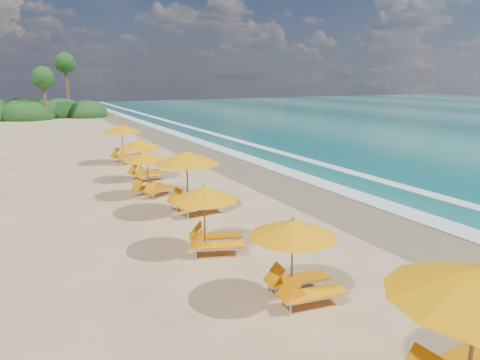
# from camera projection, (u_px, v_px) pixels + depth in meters

# --- Properties ---
(ground) EXTENTS (160.00, 160.00, 0.00)m
(ground) POSITION_uv_depth(u_px,v_px,m) (240.00, 210.00, 17.07)
(ground) COLOR #D5B47D
(ground) RESTS_ON ground
(wet_sand) EXTENTS (4.00, 160.00, 0.01)m
(wet_sand) POSITION_uv_depth(u_px,v_px,m) (323.00, 197.00, 18.85)
(wet_sand) COLOR #887451
(wet_sand) RESTS_ON ground
(surf_foam) EXTENTS (4.00, 160.00, 0.01)m
(surf_foam) POSITION_uv_depth(u_px,v_px,m) (370.00, 190.00, 20.04)
(surf_foam) COLOR white
(surf_foam) RESTS_ON ground
(station_1) EXTENTS (2.38, 2.25, 2.04)m
(station_1) POSITION_uv_depth(u_px,v_px,m) (299.00, 254.00, 9.94)
(station_1) COLOR olive
(station_1) RESTS_ON ground
(station_2) EXTENTS (2.59, 2.54, 2.03)m
(station_2) POSITION_uv_depth(u_px,v_px,m) (210.00, 214.00, 12.82)
(station_2) COLOR olive
(station_2) RESTS_ON ground
(station_3) EXTENTS (2.81, 2.64, 2.46)m
(station_3) POSITION_uv_depth(u_px,v_px,m) (192.00, 177.00, 16.45)
(station_3) COLOR olive
(station_3) RESTS_ON ground
(station_4) EXTENTS (2.68, 2.68, 2.02)m
(station_4) POSITION_uv_depth(u_px,v_px,m) (150.00, 170.00, 18.86)
(station_4) COLOR olive
(station_4) RESTS_ON ground
(station_5) EXTENTS (2.52, 2.41, 2.10)m
(station_5) POSITION_uv_depth(u_px,v_px,m) (143.00, 157.00, 21.82)
(station_5) COLOR olive
(station_5) RESTS_ON ground
(station_6) EXTENTS (2.90, 2.79, 2.39)m
(station_6) POSITION_uv_depth(u_px,v_px,m) (125.00, 141.00, 26.16)
(station_6) COLOR olive
(station_6) RESTS_ON ground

